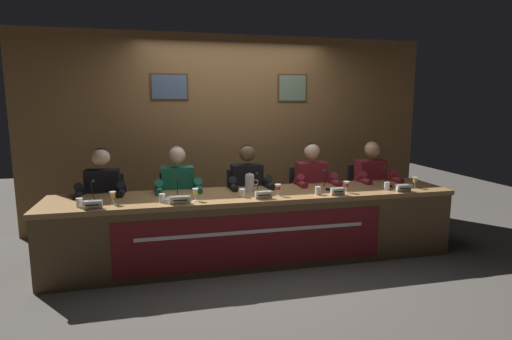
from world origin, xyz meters
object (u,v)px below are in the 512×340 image
(panelist_far_left, at_px, (102,196))
(chair_center, at_px, (245,207))
(microphone_left, at_px, (178,191))
(microphone_far_right, at_px, (388,180))
(panelist_center, at_px, (248,189))
(juice_glass_right, at_px, (346,185))
(chair_far_left, at_px, (106,216))
(microphone_far_left, at_px, (92,195))
(water_cup_far_right, at_px, (387,186))
(juice_glass_far_right, at_px, (415,180))
(nameplate_left, at_px, (180,200))
(water_cup_right, at_px, (318,191))
(water_cup_center, at_px, (242,193))
(nameplate_right, at_px, (338,191))
(microphone_right, at_px, (327,183))
(nameplate_far_left, at_px, (93,205))
(water_pitcher_central, at_px, (250,183))
(juice_glass_far_left, at_px, (113,196))
(panelist_left, at_px, (178,192))
(chair_left, at_px, (178,211))
(juice_glass_center, at_px, (278,188))
(chair_far_right, at_px, (365,200))
(juice_glass_left, at_px, (195,192))
(nameplate_far_right, at_px, (404,188))
(conference_table, at_px, (258,216))
(panelist_far_right, at_px, (373,183))
(water_cup_left, at_px, (162,199))
(nameplate_center, at_px, (264,195))
(water_cup_far_left, at_px, (80,203))
(chair_right, at_px, (307,204))
(document_stack_left, at_px, (177,199))
(microphone_center, at_px, (259,186))
(panelist_right, at_px, (313,185))

(panelist_far_left, xyz_separation_m, chair_center, (1.61, 0.20, -0.28))
(microphone_left, xyz_separation_m, microphone_far_right, (2.40, 0.04, 0.00))
(panelist_center, distance_m, juice_glass_right, 1.13)
(chair_far_left, height_order, microphone_far_left, microphone_far_left)
(microphone_far_left, height_order, water_cup_far_right, microphone_far_left)
(juice_glass_right, height_order, juice_glass_far_right, same)
(nameplate_left, bearing_deg, water_cup_right, 3.20)
(panelist_far_left, height_order, water_cup_right, panelist_far_left)
(chair_center, xyz_separation_m, water_cup_center, (-0.18, -0.74, 0.35))
(nameplate_right, bearing_deg, microphone_right, 90.29)
(nameplate_far_left, height_order, water_pitcher_central, water_pitcher_central)
(juice_glass_far_left, height_order, panelist_left, panelist_left)
(chair_left, height_order, juice_glass_center, chair_left)
(chair_far_right, bearing_deg, juice_glass_left, -160.76)
(juice_glass_center, xyz_separation_m, nameplate_far_right, (1.40, -0.12, -0.05))
(microphone_far_left, relative_size, water_cup_far_right, 2.54)
(conference_table, xyz_separation_m, juice_glass_left, (-0.66, -0.09, 0.31))
(conference_table, bearing_deg, panelist_far_right, 17.41)
(juice_glass_left, relative_size, panelist_center, 0.10)
(microphone_far_left, bearing_deg, juice_glass_right, -3.14)
(water_cup_left, bearing_deg, nameplate_center, -4.67)
(juice_glass_right, relative_size, water_pitcher_central, 0.59)
(nameplate_left, relative_size, panelist_far_right, 0.16)
(panelist_left, relative_size, juice_glass_far_right, 9.83)
(nameplate_right, xyz_separation_m, juice_glass_far_right, (1.01, 0.14, 0.05))
(chair_far_left, bearing_deg, panelist_far_right, -3.53)
(juice_glass_center, height_order, nameplate_right, juice_glass_center)
(nameplate_far_left, distance_m, microphone_right, 2.44)
(nameplate_far_left, height_order, nameplate_center, same)
(panelist_center, distance_m, microphone_right, 0.91)
(water_cup_far_left, height_order, juice_glass_left, juice_glass_left)
(nameplate_right, bearing_deg, chair_far_right, 47.93)
(chair_center, relative_size, water_pitcher_central, 4.25)
(water_cup_far_left, relative_size, microphone_right, 0.39)
(chair_right, relative_size, document_stack_left, 3.91)
(nameplate_far_right, bearing_deg, water_cup_far_left, 178.30)
(microphone_center, height_order, panelist_right, panelist_right)
(water_cup_far_right, bearing_deg, microphone_right, 165.02)
(water_cup_left, bearing_deg, chair_far_right, 16.81)
(chair_center, xyz_separation_m, water_cup_far_right, (1.46, -0.77, 0.35))
(juice_glass_left, distance_m, water_cup_right, 1.29)
(microphone_far_left, relative_size, document_stack_left, 0.95)
(conference_table, bearing_deg, nameplate_right, -12.41)
(microphone_far_left, height_order, nameplate_left, microphone_far_left)
(nameplate_center, distance_m, water_cup_right, 0.61)
(conference_table, distance_m, nameplate_far_right, 1.62)
(microphone_far_left, height_order, water_cup_center, microphone_far_left)
(juice_glass_left, height_order, nameplate_right, juice_glass_left)
(microphone_left, distance_m, nameplate_right, 1.66)
(chair_left, relative_size, microphone_right, 4.13)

